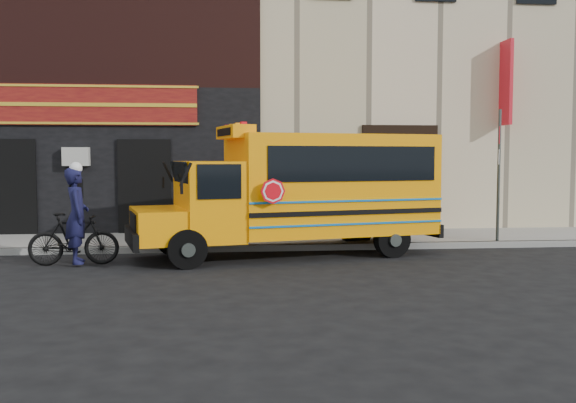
{
  "coord_description": "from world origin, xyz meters",
  "views": [
    {
      "loc": [
        -1.09,
        -12.56,
        2.25
      ],
      "look_at": [
        0.4,
        1.85,
        1.23
      ],
      "focal_mm": 40.0,
      "sensor_mm": 36.0,
      "label": 1
    }
  ],
  "objects_px": {
    "school_bus": "(303,189)",
    "cyclist": "(77,218)",
    "bicycle": "(74,239)",
    "sign_pole": "(499,172)"
  },
  "relations": [
    {
      "from": "sign_pole",
      "to": "bicycle",
      "type": "xyz_separation_m",
      "value": [
        -9.9,
        -1.72,
        -1.32
      ]
    },
    {
      "from": "bicycle",
      "to": "cyclist",
      "type": "relative_size",
      "value": 0.92
    },
    {
      "from": "school_bus",
      "to": "cyclist",
      "type": "xyz_separation_m",
      "value": [
        -4.82,
        -0.93,
        -0.52
      ]
    },
    {
      "from": "sign_pole",
      "to": "bicycle",
      "type": "bearing_deg",
      "value": -170.16
    },
    {
      "from": "bicycle",
      "to": "cyclist",
      "type": "bearing_deg",
      "value": -125.72
    },
    {
      "from": "bicycle",
      "to": "cyclist",
      "type": "height_order",
      "value": "cyclist"
    },
    {
      "from": "bicycle",
      "to": "cyclist",
      "type": "distance_m",
      "value": 0.45
    },
    {
      "from": "school_bus",
      "to": "cyclist",
      "type": "bearing_deg",
      "value": -169.06
    },
    {
      "from": "school_bus",
      "to": "cyclist",
      "type": "distance_m",
      "value": 4.93
    },
    {
      "from": "cyclist",
      "to": "sign_pole",
      "type": "bearing_deg",
      "value": -92.28
    }
  ]
}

